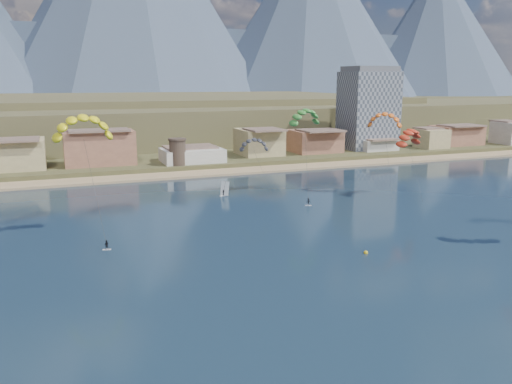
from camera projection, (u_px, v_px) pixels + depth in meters
ground at (354, 327)px, 61.51m from camera, size 2400.00×2400.00×0.00m
beach at (168, 176)px, 158.00m from camera, size 2200.00×12.00×0.90m
land at (82, 107)px, 571.54m from camera, size 2200.00×900.00×4.00m
foothills at (160, 117)px, 279.27m from camera, size 940.00×210.00×18.00m
town at (25, 150)px, 156.74m from camera, size 400.00×24.00×12.00m
apartment_tower at (368, 108)px, 204.50m from camera, size 20.00×16.00×32.00m
watchtower at (178, 152)px, 165.77m from camera, size 5.82×5.82×8.60m
kitesurfer_yellow at (83, 124)px, 93.93m from camera, size 11.72×13.79×24.23m
kitesurfer_green at (305, 115)px, 132.07m from camera, size 11.93×18.33×24.55m
distant_kite_dark at (254, 142)px, 136.54m from camera, size 8.52×6.37×15.67m
distant_kite_orange at (385, 117)px, 130.15m from camera, size 9.02×8.27×22.29m
distant_kite_red at (409, 135)px, 127.98m from camera, size 10.35×7.91×18.75m
windsurfer at (224, 191)px, 131.29m from camera, size 2.12×2.32×3.67m
buoy at (366, 253)px, 87.68m from camera, size 0.75×0.75×0.75m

